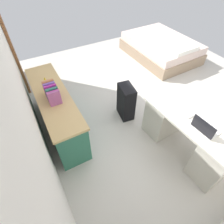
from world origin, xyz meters
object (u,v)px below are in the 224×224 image
(bed, at_px, (161,48))
(figurine_small, at_px, (45,80))
(laptop, at_px, (205,128))
(suitcase_black, at_px, (126,102))
(computer_mouse, at_px, (190,116))
(desk, at_px, (189,133))
(credenza, at_px, (57,111))

(bed, height_order, figurine_small, figurine_small)
(laptop, distance_m, figurine_small, 2.46)
(bed, relative_size, laptop, 5.96)
(bed, xyz_separation_m, suitcase_black, (-1.45, 2.00, 0.09))
(bed, bearing_deg, laptop, 148.83)
(figurine_small, bearing_deg, computer_mouse, -137.61)
(bed, xyz_separation_m, figurine_small, (-0.80, 3.17, 0.57))
(computer_mouse, bearing_deg, suitcase_black, 15.38)
(bed, bearing_deg, figurine_small, 104.23)
(bed, bearing_deg, desk, 148.24)
(computer_mouse, height_order, figurine_small, figurine_small)
(computer_mouse, bearing_deg, credenza, 44.79)
(desk, relative_size, computer_mouse, 14.82)
(laptop, bearing_deg, bed, -31.17)
(figurine_small, bearing_deg, suitcase_black, -118.96)
(credenza, xyz_separation_m, bed, (1.14, -3.17, -0.14))
(bed, distance_m, figurine_small, 3.32)
(suitcase_black, bearing_deg, figurine_small, 69.69)
(suitcase_black, bearing_deg, laptop, -156.66)
(credenza, height_order, laptop, laptop)
(computer_mouse, xyz_separation_m, figurine_small, (1.68, 1.53, 0.07))
(suitcase_black, distance_m, figurine_small, 1.42)
(desk, bearing_deg, bed, -31.76)
(suitcase_black, relative_size, computer_mouse, 6.59)
(laptop, bearing_deg, suitcase_black, 14.69)
(suitcase_black, distance_m, computer_mouse, 1.17)
(laptop, relative_size, figurine_small, 2.95)
(credenza, height_order, computer_mouse, credenza)
(bed, relative_size, computer_mouse, 19.35)
(computer_mouse, bearing_deg, bed, -37.39)
(desk, height_order, bed, desk)
(figurine_small, bearing_deg, credenza, -179.74)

